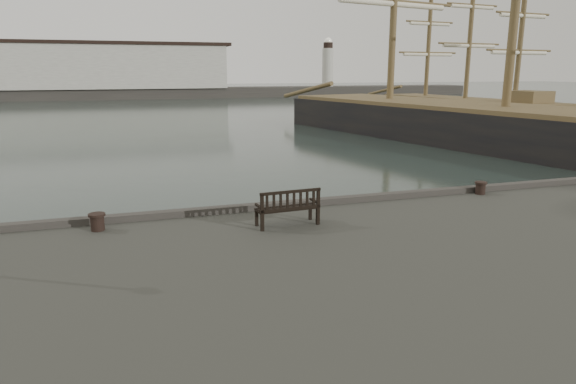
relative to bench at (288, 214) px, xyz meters
name	(u,v)px	position (x,y,z in m)	size (l,w,h in m)	color
ground	(314,253)	(1.42, 1.83, -1.86)	(400.00, 400.00, 0.00)	black
breakwater	(122,76)	(-3.14, 93.83, 2.44)	(140.00, 9.50, 12.20)	#383530
bench	(288,214)	(0.00, 0.00, 0.00)	(1.64, 0.66, 0.92)	black
bollard_left	(97,222)	(-4.59, 1.04, -0.08)	(0.41, 0.41, 0.43)	black
bollard_right	(480,188)	(6.89, 1.33, -0.10)	(0.38, 0.38, 0.40)	black
tall_ship_main	(503,136)	(22.22, 18.36, -1.04)	(18.10, 44.31, 32.60)	black
tall_ship_far	(464,113)	(32.71, 37.03, -1.14)	(7.81, 24.86, 20.95)	black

